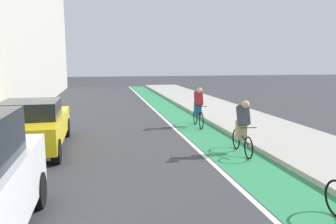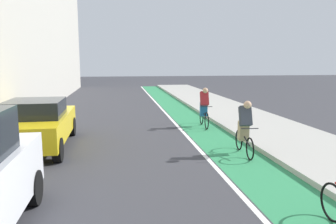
% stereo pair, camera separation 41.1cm
% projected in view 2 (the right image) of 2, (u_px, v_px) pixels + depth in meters
% --- Properties ---
extents(ground_plane, '(92.99, 92.99, 0.00)m').
position_uv_depth(ground_plane, '(127.00, 135.00, 12.02)').
color(ground_plane, '#38383D').
extents(bike_lane_paint, '(1.60, 42.27, 0.00)m').
position_uv_depth(bike_lane_paint, '(195.00, 123.00, 14.42)').
color(bike_lane_paint, '#2D8451').
rests_on(bike_lane_paint, ground).
extents(lane_divider_stripe, '(0.12, 42.27, 0.00)m').
position_uv_depth(lane_divider_stripe, '(175.00, 123.00, 14.29)').
color(lane_divider_stripe, white).
rests_on(lane_divider_stripe, ground).
extents(sidewalk_right, '(3.32, 42.27, 0.14)m').
position_uv_depth(sidewalk_right, '(249.00, 120.00, 14.78)').
color(sidewalk_right, '#A8A59E').
rests_on(sidewalk_right, ground).
extents(parked_sedan_yellow_cab, '(1.94, 4.36, 1.53)m').
position_uv_depth(parked_sedan_yellow_cab, '(37.00, 123.00, 10.11)').
color(parked_sedan_yellow_cab, yellow).
rests_on(parked_sedan_yellow_cab, ground).
extents(cyclist_trailing, '(0.48, 1.68, 1.59)m').
position_uv_depth(cyclist_trailing, '(245.00, 127.00, 9.42)').
color(cyclist_trailing, black).
rests_on(cyclist_trailing, ground).
extents(cyclist_far, '(0.48, 1.75, 1.63)m').
position_uv_depth(cyclist_far, '(204.00, 107.00, 13.44)').
color(cyclist_far, black).
rests_on(cyclist_far, ground).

